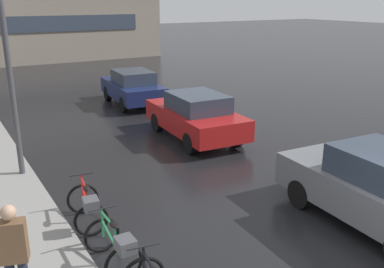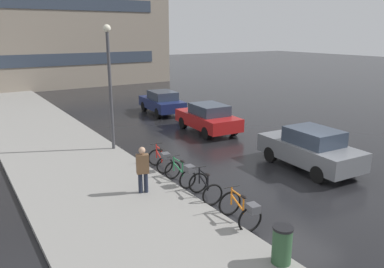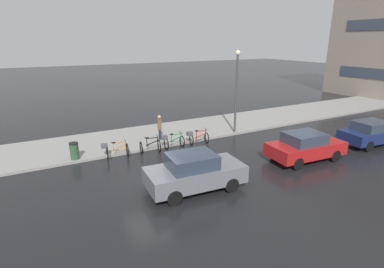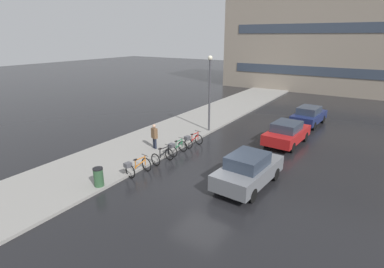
{
  "view_description": "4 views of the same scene",
  "coord_description": "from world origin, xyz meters",
  "px_view_note": "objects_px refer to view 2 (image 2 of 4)",
  "views": [
    {
      "loc": [
        -5.46,
        -3.45,
        4.45
      ],
      "look_at": [
        -0.1,
        5.33,
        1.18
      ],
      "focal_mm": 40.0,
      "sensor_mm": 36.0,
      "label": 1
    },
    {
      "loc": [
        -9.74,
        -7.95,
        5.26
      ],
      "look_at": [
        -1.65,
        4.46,
        1.2
      ],
      "focal_mm": 35.0,
      "sensor_mm": 36.0,
      "label": 2
    },
    {
      "loc": [
        11.98,
        -4.38,
        6.16
      ],
      "look_at": [
        -2.0,
        3.23,
        1.15
      ],
      "focal_mm": 28.0,
      "sensor_mm": 36.0,
      "label": 3
    },
    {
      "loc": [
        6.54,
        -11.04,
        6.85
      ],
      "look_at": [
        -2.04,
        2.36,
        1.61
      ],
      "focal_mm": 28.0,
      "sensor_mm": 36.0,
      "label": 4
    }
  ],
  "objects_px": {
    "bicycle_second": "(205,187)",
    "trash_bin": "(282,247)",
    "pedestrian": "(143,169)",
    "car_grey": "(310,149)",
    "car_navy": "(162,102)",
    "streetlamp": "(110,78)",
    "bicycle_third": "(182,172)",
    "car_red": "(208,118)",
    "bicycle_nearest": "(242,210)",
    "bicycle_farthest": "(161,159)"
  },
  "relations": [
    {
      "from": "bicycle_second",
      "to": "trash_bin",
      "type": "relative_size",
      "value": 1.15
    },
    {
      "from": "pedestrian",
      "to": "trash_bin",
      "type": "distance_m",
      "value": 5.34
    },
    {
      "from": "car_grey",
      "to": "car_navy",
      "type": "relative_size",
      "value": 1.05
    },
    {
      "from": "bicycle_second",
      "to": "pedestrian",
      "type": "height_order",
      "value": "pedestrian"
    },
    {
      "from": "trash_bin",
      "to": "streetlamp",
      "type": "bearing_deg",
      "value": 89.71
    },
    {
      "from": "bicycle_third",
      "to": "trash_bin",
      "type": "height_order",
      "value": "trash_bin"
    },
    {
      "from": "car_red",
      "to": "pedestrian",
      "type": "bearing_deg",
      "value": -139.63
    },
    {
      "from": "bicycle_nearest",
      "to": "car_grey",
      "type": "xyz_separation_m",
      "value": [
        5.23,
        2.06,
        0.33
      ]
    },
    {
      "from": "bicycle_farthest",
      "to": "car_red",
      "type": "distance_m",
      "value": 6.26
    },
    {
      "from": "bicycle_farthest",
      "to": "streetlamp",
      "type": "bearing_deg",
      "value": 101.04
    },
    {
      "from": "car_navy",
      "to": "pedestrian",
      "type": "bearing_deg",
      "value": -121.35
    },
    {
      "from": "bicycle_farthest",
      "to": "car_grey",
      "type": "bearing_deg",
      "value": -30.4
    },
    {
      "from": "bicycle_farthest",
      "to": "car_navy",
      "type": "height_order",
      "value": "car_navy"
    },
    {
      "from": "streetlamp",
      "to": "trash_bin",
      "type": "distance_m",
      "value": 10.72
    },
    {
      "from": "trash_bin",
      "to": "car_grey",
      "type": "bearing_deg",
      "value": 35.09
    },
    {
      "from": "car_navy",
      "to": "car_grey",
      "type": "bearing_deg",
      "value": -90.4
    },
    {
      "from": "car_navy",
      "to": "car_red",
      "type": "bearing_deg",
      "value": -92.04
    },
    {
      "from": "bicycle_third",
      "to": "bicycle_farthest",
      "type": "distance_m",
      "value": 1.66
    },
    {
      "from": "streetlamp",
      "to": "bicycle_nearest",
      "type": "bearing_deg",
      "value": -86.78
    },
    {
      "from": "bicycle_third",
      "to": "bicycle_second",
      "type": "bearing_deg",
      "value": -88.93
    },
    {
      "from": "bicycle_second",
      "to": "bicycle_third",
      "type": "bearing_deg",
      "value": 91.07
    },
    {
      "from": "bicycle_third",
      "to": "car_grey",
      "type": "xyz_separation_m",
      "value": [
        5.12,
        -1.31,
        0.34
      ]
    },
    {
      "from": "bicycle_nearest",
      "to": "bicycle_second",
      "type": "xyz_separation_m",
      "value": [
        0.14,
        2.0,
        -0.09
      ]
    },
    {
      "from": "car_grey",
      "to": "bicycle_farthest",
      "type": "bearing_deg",
      "value": 149.6
    },
    {
      "from": "car_red",
      "to": "bicycle_third",
      "type": "bearing_deg",
      "value": -132.41
    },
    {
      "from": "pedestrian",
      "to": "streetlamp",
      "type": "height_order",
      "value": "streetlamp"
    },
    {
      "from": "bicycle_second",
      "to": "pedestrian",
      "type": "relative_size",
      "value": 0.7
    },
    {
      "from": "car_red",
      "to": "streetlamp",
      "type": "relative_size",
      "value": 0.76
    },
    {
      "from": "car_grey",
      "to": "pedestrian",
      "type": "distance_m",
      "value": 6.8
    },
    {
      "from": "pedestrian",
      "to": "streetlamp",
      "type": "distance_m",
      "value": 5.72
    },
    {
      "from": "bicycle_farthest",
      "to": "pedestrian",
      "type": "distance_m",
      "value": 2.46
    },
    {
      "from": "car_navy",
      "to": "streetlamp",
      "type": "distance_m",
      "value": 8.74
    },
    {
      "from": "bicycle_nearest",
      "to": "streetlamp",
      "type": "distance_m",
      "value": 8.85
    },
    {
      "from": "trash_bin",
      "to": "bicycle_nearest",
      "type": "bearing_deg",
      "value": 75.25
    },
    {
      "from": "car_grey",
      "to": "car_red",
      "type": "bearing_deg",
      "value": 90.94
    },
    {
      "from": "bicycle_farthest",
      "to": "car_navy",
      "type": "distance_m",
      "value": 10.68
    },
    {
      "from": "bicycle_second",
      "to": "bicycle_third",
      "type": "distance_m",
      "value": 1.37
    },
    {
      "from": "bicycle_second",
      "to": "pedestrian",
      "type": "bearing_deg",
      "value": 141.73
    },
    {
      "from": "bicycle_nearest",
      "to": "streetlamp",
      "type": "bearing_deg",
      "value": 93.22
    },
    {
      "from": "car_navy",
      "to": "trash_bin",
      "type": "distance_m",
      "value": 17.38
    },
    {
      "from": "car_red",
      "to": "streetlamp",
      "type": "distance_m",
      "value": 6.17
    },
    {
      "from": "bicycle_second",
      "to": "bicycle_third",
      "type": "height_order",
      "value": "bicycle_second"
    },
    {
      "from": "car_navy",
      "to": "streetlamp",
      "type": "relative_size",
      "value": 0.74
    },
    {
      "from": "car_grey",
      "to": "trash_bin",
      "type": "height_order",
      "value": "car_grey"
    },
    {
      "from": "car_red",
      "to": "car_navy",
      "type": "bearing_deg",
      "value": 87.96
    },
    {
      "from": "car_grey",
      "to": "car_navy",
      "type": "distance_m",
      "value": 12.32
    },
    {
      "from": "bicycle_second",
      "to": "bicycle_farthest",
      "type": "height_order",
      "value": "bicycle_second"
    },
    {
      "from": "car_grey",
      "to": "trash_bin",
      "type": "distance_m",
      "value": 7.04
    },
    {
      "from": "bicycle_nearest",
      "to": "car_navy",
      "type": "bearing_deg",
      "value": 69.71
    },
    {
      "from": "car_red",
      "to": "pedestrian",
      "type": "height_order",
      "value": "pedestrian"
    }
  ]
}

